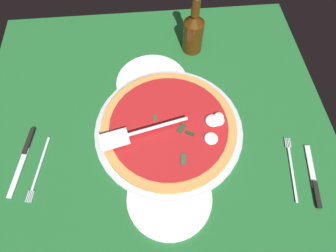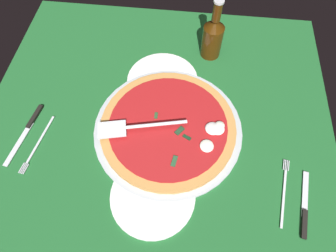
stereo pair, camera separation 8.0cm
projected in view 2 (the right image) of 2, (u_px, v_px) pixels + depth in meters
The scene contains 10 objects.
ground_plane at pixel (155, 129), 82.09cm from camera, with size 102.68×102.68×0.80cm, color #1D5C29.
checker_pattern at pixel (155, 129), 81.70cm from camera, with size 102.68×102.68×0.10cm.
pizza_pan at pixel (168, 129), 80.99cm from camera, with size 42.50×42.50×1.11cm, color #B2BBC3.
dinner_plate_left at pixel (162, 80), 89.70cm from camera, with size 22.56×22.56×1.00cm, color white.
dinner_plate_right at pixel (153, 196), 71.44cm from camera, with size 21.73×21.73×1.00cm, color white.
pizza at pixel (169, 127), 79.75cm from camera, with size 38.70×38.70×2.90cm.
pizza_server at pixel (138, 126), 76.96cm from camera, with size 8.54×24.77×1.00cm.
place_setting_near at pixel (33, 136), 79.95cm from camera, with size 21.61×14.37×1.40cm.
place_setting_far at pixel (294, 202), 70.88cm from camera, with size 21.97×14.69×1.40cm.
beer_bottle at pixel (213, 36), 89.05cm from camera, with size 6.60×6.60×20.97cm.
Camera 2 is at (38.74, 8.15, 71.61)cm, focal length 29.98 mm.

